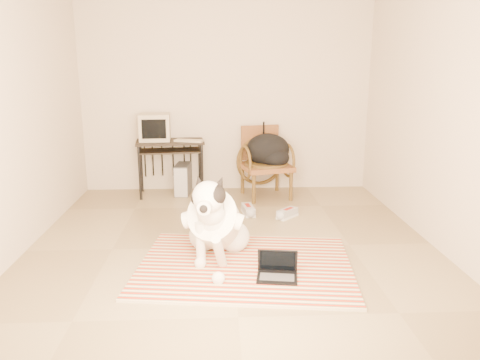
{
  "coord_description": "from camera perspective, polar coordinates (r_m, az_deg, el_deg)",
  "views": [
    {
      "loc": [
        -0.14,
        -4.32,
        1.77
      ],
      "look_at": [
        0.07,
        -0.11,
        0.71
      ],
      "focal_mm": 35.0,
      "sensor_mm": 36.0,
      "label": 1
    }
  ],
  "objects": [
    {
      "name": "floor",
      "position": [
        4.67,
        -0.96,
        -8.17
      ],
      "size": [
        4.5,
        4.5,
        0.0
      ],
      "primitive_type": "plane",
      "color": "#8F7C57",
      "rests_on": "ground"
    },
    {
      "name": "wall_back",
      "position": [
        6.58,
        -1.67,
        10.44
      ],
      "size": [
        4.5,
        0.0,
        4.5
      ],
      "primitive_type": "plane",
      "rotation": [
        1.57,
        0.0,
        0.0
      ],
      "color": "beige",
      "rests_on": "floor"
    },
    {
      "name": "wall_front",
      "position": [
        2.11,
        0.91,
        2.7
      ],
      "size": [
        4.5,
        0.0,
        4.5
      ],
      "primitive_type": "plane",
      "rotation": [
        -1.57,
        0.0,
        0.0
      ],
      "color": "beige",
      "rests_on": "floor"
    },
    {
      "name": "wall_left",
      "position": [
        4.72,
        -26.32,
        7.57
      ],
      "size": [
        0.0,
        4.5,
        4.5
      ],
      "primitive_type": "plane",
      "rotation": [
        1.57,
        0.0,
        1.57
      ],
      "color": "beige",
      "rests_on": "floor"
    },
    {
      "name": "wall_right",
      "position": [
        4.83,
        23.64,
        7.97
      ],
      "size": [
        0.0,
        4.5,
        4.5
      ],
      "primitive_type": "plane",
      "rotation": [
        1.57,
        0.0,
        -1.57
      ],
      "color": "beige",
      "rests_on": "floor"
    },
    {
      "name": "rug",
      "position": [
        4.24,
        0.62,
        -10.39
      ],
      "size": [
        2.04,
        1.66,
        0.02
      ],
      "color": "red",
      "rests_on": "floor"
    },
    {
      "name": "dog",
      "position": [
        4.29,
        -2.99,
        -5.2
      ],
      "size": [
        0.59,
        1.23,
        0.88
      ],
      "color": "white",
      "rests_on": "rug"
    },
    {
      "name": "laptop",
      "position": [
        4.0,
        4.56,
        -10.95
      ],
      "size": [
        0.37,
        0.29,
        0.23
      ],
      "color": "black",
      "rests_on": "rug"
    },
    {
      "name": "computer_desk",
      "position": [
        6.41,
        -8.51,
        3.82
      ],
      "size": [
        0.95,
        0.59,
        0.75
      ],
      "color": "black",
      "rests_on": "floor"
    },
    {
      "name": "crt_monitor",
      "position": [
        6.44,
        -10.34,
        6.35
      ],
      "size": [
        0.42,
        0.41,
        0.36
      ],
      "color": "#B7A88F",
      "rests_on": "computer_desk"
    },
    {
      "name": "desk_keyboard",
      "position": [
        6.29,
        -6.23,
        4.79
      ],
      "size": [
        0.41,
        0.25,
        0.03
      ],
      "primitive_type": "cube",
      "rotation": [
        0.0,
        0.0,
        -0.32
      ],
      "color": "#B7A88F",
      "rests_on": "computer_desk"
    },
    {
      "name": "pc_tower",
      "position": [
        6.51,
        -6.95,
        0.12
      ],
      "size": [
        0.22,
        0.46,
        0.41
      ],
      "color": "#48484A",
      "rests_on": "floor"
    },
    {
      "name": "rattan_chair",
      "position": [
        6.31,
        3.05,
        2.22
      ],
      "size": [
        0.74,
        0.73,
        0.94
      ],
      "color": "brown",
      "rests_on": "floor"
    },
    {
      "name": "backpack",
      "position": [
        6.24,
        3.57,
        3.55
      ],
      "size": [
        0.58,
        0.52,
        0.43
      ],
      "color": "black",
      "rests_on": "rattan_chair"
    },
    {
      "name": "sneaker_left",
      "position": [
        5.63,
        1.0,
        -3.7
      ],
      "size": [
        0.16,
        0.32,
        0.11
      ],
      "color": "silver",
      "rests_on": "floor"
    },
    {
      "name": "sneaker_right",
      "position": [
        5.54,
        5.79,
        -4.1
      ],
      "size": [
        0.29,
        0.29,
        0.1
      ],
      "color": "silver",
      "rests_on": "floor"
    }
  ]
}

